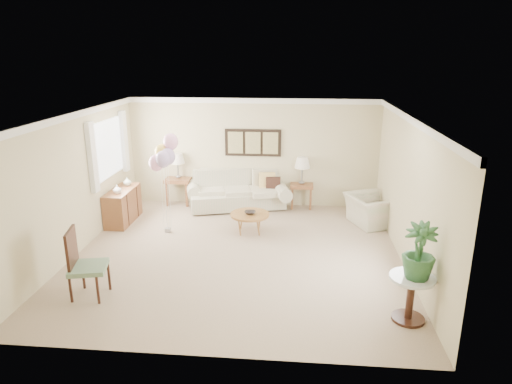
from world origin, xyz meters
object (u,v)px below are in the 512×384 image
armchair (370,210)px  balloon_cluster (164,155)px  accent_chair (83,262)px  sofa (238,193)px  coffee_table (250,215)px

armchair → balloon_cluster: balloon_cluster is taller
balloon_cluster → armchair: bearing=11.8°
armchair → accent_chair: size_ratio=0.92×
armchair → accent_chair: bearing=103.7°
sofa → balloon_cluster: size_ratio=1.29×
sofa → accent_chair: accent_chair is taller
coffee_table → armchair: bearing=15.4°
sofa → coffee_table: 1.65m
accent_chair → sofa: bearing=67.8°
accent_chair → armchair: bearing=36.2°
coffee_table → balloon_cluster: (-1.69, -0.18, 1.28)m
sofa → armchair: 3.15m
sofa → balloon_cluster: (-1.24, -1.77, 1.31)m
accent_chair → balloon_cluster: bearing=77.9°
coffee_table → accent_chair: accent_chair is taller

